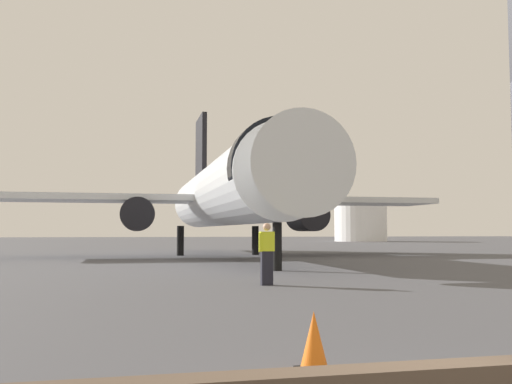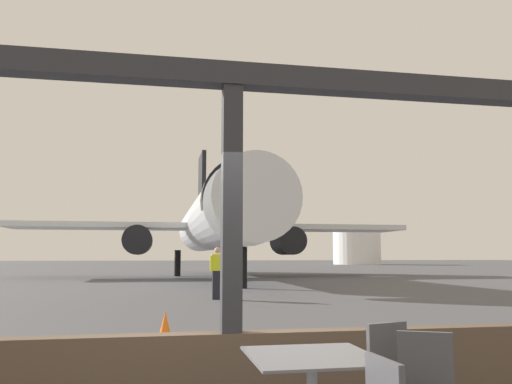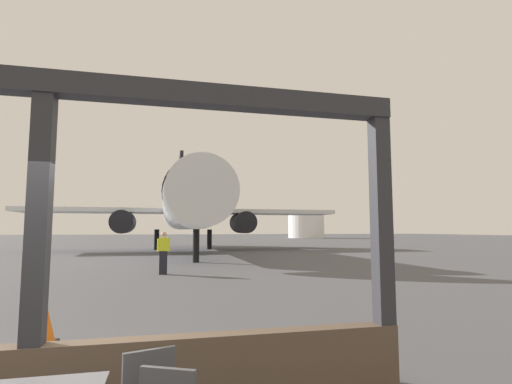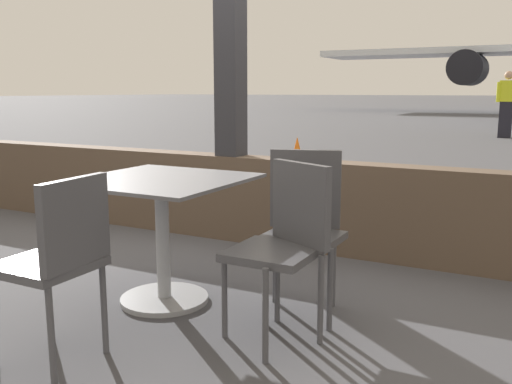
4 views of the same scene
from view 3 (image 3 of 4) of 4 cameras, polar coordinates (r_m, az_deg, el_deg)
name	(u,v)px [view 3 (image 3 of 4)]	position (r m, az deg, el deg)	size (l,w,h in m)	color
ground_plane	(152,246)	(44.35, -15.03, -7.72)	(220.00, 220.00, 0.00)	#4C4C51
window_frame	(35,294)	(4.51, -29.71, -12.83)	(7.85, 0.24, 3.45)	brown
airplane	(186,207)	(33.33, -10.24, -2.15)	(27.44, 29.39, 10.68)	silver
ground_crew_worker	(163,252)	(16.60, -13.43, -8.59)	(0.52, 0.31, 1.74)	black
traffic_cone	(45,324)	(7.43, -28.51, -16.70)	(0.36, 0.36, 0.64)	orange
fuel_storage_tank	(306,225)	(86.21, 7.36, -4.78)	(7.82, 7.82, 5.82)	white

